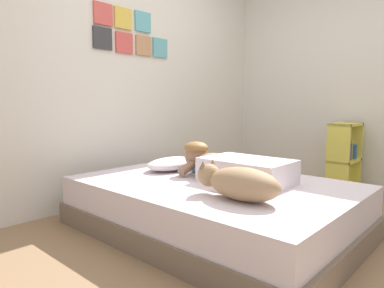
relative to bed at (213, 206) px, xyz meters
name	(u,v)px	position (x,y,z in m)	size (l,w,h in m)	color
ground_plane	(278,235)	(0.23, -0.43, -0.19)	(11.93, 11.93, 0.00)	#8C6B4C
back_wall	(131,75)	(0.23, 1.27, 1.07)	(3.96, 0.12, 2.50)	silver
side_wall_right	(339,79)	(2.26, -0.10, 1.06)	(0.10, 6.30, 2.50)	silver
bed	(213,206)	(0.00, 0.00, 0.00)	(1.42, 2.05, 0.38)	#726051
pillow	(172,164)	(0.11, 0.55, 0.25)	(0.52, 0.32, 0.11)	silver
person_lying	(231,166)	(0.12, -0.08, 0.30)	(0.43, 0.92, 0.27)	silver
dog	(239,183)	(-0.28, -0.42, 0.29)	(0.26, 0.57, 0.21)	#9E7A56
coffee_cup	(197,168)	(0.18, 0.32, 0.23)	(0.12, 0.09, 0.07)	teal
cell_phone	(241,179)	(0.19, -0.13, 0.20)	(0.07, 0.14, 0.01)	black
bookshelf	(344,156)	(1.90, -0.32, 0.20)	(0.45, 0.24, 0.75)	#D8CC4C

